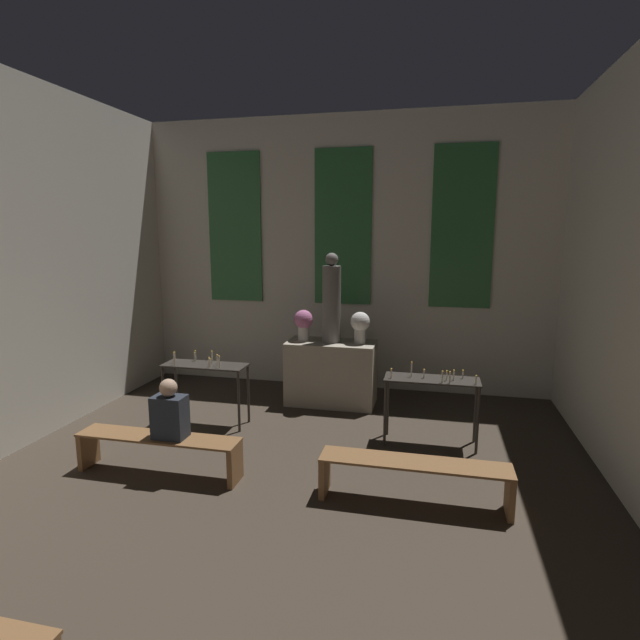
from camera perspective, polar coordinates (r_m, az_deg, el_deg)
The scene contains 10 objects.
wall_back at distance 8.59m, azimuth 2.70°, elevation 7.61°, with size 7.15×0.16×4.60m.
altar at distance 7.91m, azimuth 1.30°, elevation -6.03°, with size 1.38×0.69×1.00m.
statue at distance 7.68m, azimuth 1.33°, elevation 2.19°, with size 0.28×0.28×1.38m.
flower_vase_left at distance 7.83m, azimuth -1.89°, elevation -0.26°, with size 0.30×0.30×0.49m.
flower_vase_right at distance 7.66m, azimuth 4.61°, elevation -0.53°, with size 0.30×0.30×0.49m.
candle_rack_left at distance 7.20m, azimuth -12.99°, elevation -5.99°, with size 1.18×0.42×1.06m.
candle_rack_right at distance 6.51m, azimuth 12.65°, elevation -7.70°, with size 1.18×0.42×1.07m.
pew_back_left at distance 6.01m, azimuth -17.97°, elevation -13.58°, with size 1.88×0.36×0.45m.
pew_back_right at distance 5.26m, azimuth 10.68°, elevation -16.81°, with size 1.88×0.36×0.45m.
person_seated at distance 5.79m, azimuth -16.80°, elevation -10.09°, with size 0.36×0.24×0.67m.
Camera 1 is at (1.52, 2.57, 2.68)m, focal length 28.00 mm.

